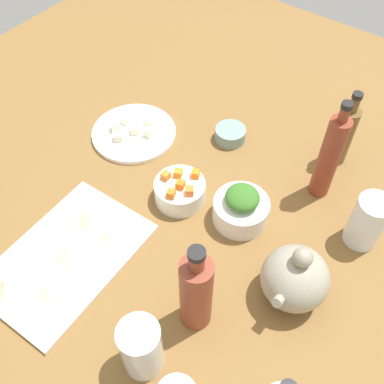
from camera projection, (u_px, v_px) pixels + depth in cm
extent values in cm
cube|color=brown|center=(192.00, 209.00, 106.90)|extent=(190.00, 190.00, 3.00)
cube|color=silver|center=(67.00, 257.00, 96.35)|extent=(35.63, 24.43, 1.00)
cylinder|color=white|center=(134.00, 133.00, 120.28)|extent=(22.54, 22.54, 1.20)
cylinder|color=white|center=(241.00, 211.00, 101.06)|extent=(12.67, 12.67, 5.94)
cylinder|color=white|center=(180.00, 191.00, 105.04)|extent=(12.04, 12.04, 5.37)
cylinder|color=gray|center=(230.00, 134.00, 118.30)|extent=(8.11, 8.11, 3.53)
ellipsoid|color=gray|center=(295.00, 278.00, 86.69)|extent=(13.61, 13.36, 12.62)
sphere|color=gray|center=(303.00, 258.00, 80.58)|extent=(3.81, 3.81, 3.81)
cylinder|color=gray|center=(281.00, 297.00, 82.55)|extent=(5.38, 2.00, 3.93)
cylinder|color=brown|center=(343.00, 136.00, 108.99)|extent=(4.81, 4.81, 15.94)
cylinder|color=brown|center=(354.00, 105.00, 101.26)|extent=(2.16, 2.16, 3.89)
cylinder|color=black|center=(358.00, 96.00, 99.28)|extent=(2.40, 2.40, 1.20)
cylinder|color=brown|center=(196.00, 294.00, 80.89)|extent=(6.10, 6.10, 19.58)
cylinder|color=brown|center=(196.00, 261.00, 71.87)|extent=(2.75, 2.75, 3.55)
cylinder|color=black|center=(197.00, 254.00, 70.02)|extent=(3.05, 3.05, 1.20)
cylinder|color=brown|center=(329.00, 158.00, 99.86)|extent=(4.74, 4.74, 22.49)
cylinder|color=brown|center=(344.00, 114.00, 89.76)|extent=(2.13, 2.13, 3.42)
cylinder|color=black|center=(347.00, 105.00, 87.96)|extent=(2.37, 2.37, 1.20)
cylinder|color=white|center=(368.00, 222.00, 94.85)|extent=(7.43, 7.43, 13.03)
cylinder|color=white|center=(141.00, 348.00, 77.75)|extent=(7.55, 7.55, 13.55)
cube|color=orange|center=(171.00, 194.00, 99.91)|extent=(2.33, 2.33, 1.80)
cube|color=orange|center=(178.00, 173.00, 103.74)|extent=(2.36, 2.36, 1.80)
cube|color=orange|center=(196.00, 174.00, 103.61)|extent=(2.39, 2.39, 1.80)
cube|color=orange|center=(190.00, 191.00, 100.35)|extent=(2.52, 2.52, 1.80)
cube|color=orange|center=(166.00, 176.00, 103.25)|extent=(1.82, 1.82, 1.80)
cube|color=orange|center=(181.00, 185.00, 101.57)|extent=(2.19, 2.19, 1.80)
ellipsoid|color=#376E25|center=(242.00, 197.00, 97.27)|extent=(10.87, 10.90, 3.77)
cube|color=white|center=(148.00, 132.00, 118.05)|extent=(2.32, 2.32, 2.20)
cube|color=white|center=(135.00, 130.00, 118.63)|extent=(3.11, 3.11, 2.20)
cube|color=white|center=(126.00, 119.00, 121.19)|extent=(2.69, 2.69, 2.20)
cube|color=white|center=(115.00, 127.00, 119.27)|extent=(3.08, 3.08, 2.20)
cube|color=white|center=(118.00, 136.00, 117.01)|extent=(3.11, 3.11, 2.20)
cube|color=#F7F7CA|center=(149.00, 123.00, 120.30)|extent=(3.11, 3.11, 2.20)
pyramid|color=beige|center=(49.00, 289.00, 89.56)|extent=(7.59, 7.57, 2.77)
pyramid|color=beige|center=(70.00, 253.00, 94.68)|extent=(8.34, 8.35, 2.97)
pyramid|color=beige|center=(7.00, 284.00, 90.07)|extent=(6.76, 6.53, 3.06)
pyramid|color=beige|center=(89.00, 217.00, 100.45)|extent=(7.08, 7.18, 3.20)
pyramid|color=beige|center=(108.00, 237.00, 97.60)|extent=(4.76, 5.20, 2.33)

